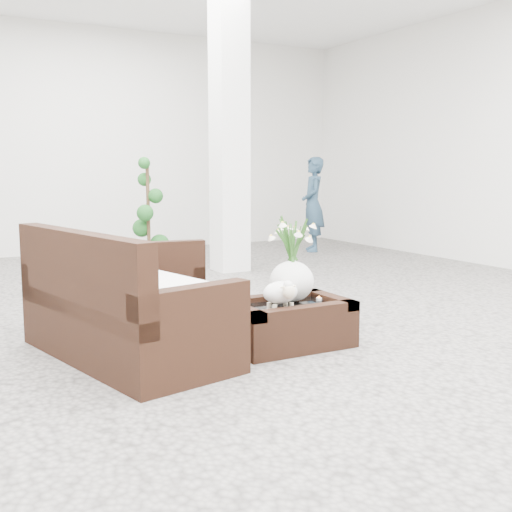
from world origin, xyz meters
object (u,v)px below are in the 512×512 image
loveseat (127,293)px  topiary (148,213)px  coffee_table (287,325)px  armchair (159,278)px

loveseat → topiary: size_ratio=1.19×
coffee_table → armchair: 1.45m
coffee_table → topiary: 4.37m
armchair → topiary: (0.94, 2.98, 0.36)m
loveseat → topiary: topiary is taller
coffee_table → armchair: (-0.52, 1.33, 0.20)m
armchair → loveseat: size_ratio=0.42×
coffee_table → topiary: (0.42, 4.31, 0.57)m
coffee_table → loveseat: 1.22m
coffee_table → armchair: armchair is taller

